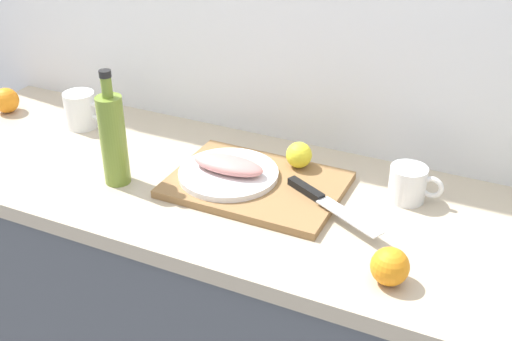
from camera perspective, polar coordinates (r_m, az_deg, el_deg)
back_wall at (r=1.67m, az=5.23°, el=13.55°), size 3.20×0.05×2.50m
kitchen_counter at (r=1.81m, az=0.31°, el=-14.36°), size 2.00×0.60×0.90m
cutting_board at (r=1.56m, az=0.00°, el=-1.28°), size 0.42×0.30×0.02m
white_plate at (r=1.57m, az=-2.49°, el=-0.29°), size 0.25×0.25×0.01m
fish_fillet at (r=1.56m, az=-2.51°, el=0.53°), size 0.19×0.08×0.04m
chef_knife at (r=1.47m, az=5.87°, el=-2.55°), size 0.27×0.16×0.02m
lemon_0 at (r=1.60m, az=3.89°, el=1.41°), size 0.07×0.07×0.07m
olive_oil_bottle at (r=1.57m, az=-12.74°, el=2.86°), size 0.06×0.06×0.29m
coffee_mug_0 at (r=1.91m, az=-15.46°, el=5.27°), size 0.13×0.09×0.11m
coffee_mug_1 at (r=1.54m, az=13.58°, el=-1.17°), size 0.13×0.09×0.09m
orange_1 at (r=1.27m, az=11.95°, el=-8.44°), size 0.08×0.08×0.08m
orange_2 at (r=2.09m, az=-21.57°, el=5.89°), size 0.08×0.08×0.08m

